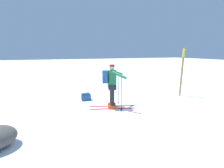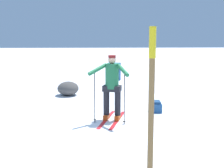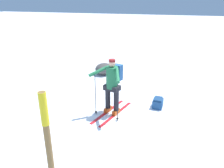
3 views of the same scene
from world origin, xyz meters
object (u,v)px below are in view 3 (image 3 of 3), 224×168
at_px(skier, 112,83).
at_px(rock_boulder, 104,69).
at_px(dropped_backpack, 158,103).
at_px(trail_marker, 51,162).

relative_size(skier, rock_boulder, 2.00).
distance_m(dropped_backpack, trail_marker, 4.60).
xyz_separation_m(dropped_backpack, trail_marker, (4.37, -0.88, 1.15)).
bearing_deg(trail_marker, dropped_backpack, 168.59).
relative_size(skier, trail_marker, 0.78).
xyz_separation_m(skier, dropped_backpack, (-0.74, 1.23, -0.79)).
height_order(skier, dropped_backpack, skier).
bearing_deg(skier, dropped_backpack, 120.84).
bearing_deg(trail_marker, skier, -174.48).
distance_m(skier, dropped_backpack, 1.64).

